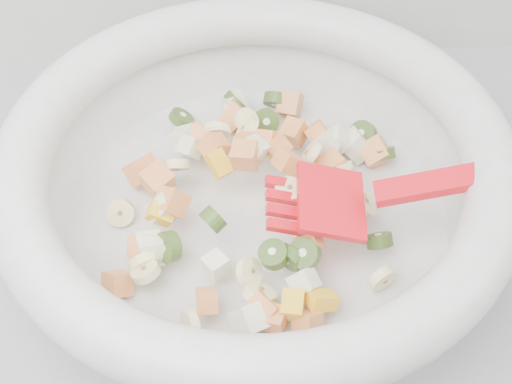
{
  "coord_description": "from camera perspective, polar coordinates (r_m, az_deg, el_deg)",
  "views": [
    {
      "loc": [
        -0.1,
        1.07,
        1.4
      ],
      "look_at": [
        -0.08,
        1.47,
        0.95
      ],
      "focal_mm": 50.0,
      "sensor_mm": 36.0,
      "label": 1
    }
  ],
  "objects": [
    {
      "name": "mixing_bowl",
      "position": [
        0.6,
        0.04,
        1.02
      ],
      "size": [
        0.52,
        0.43,
        0.14
      ],
      "color": "beige",
      "rests_on": "counter"
    }
  ]
}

